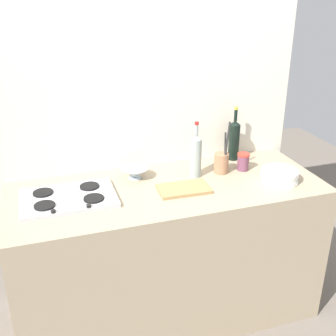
# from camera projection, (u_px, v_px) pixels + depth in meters

# --- Properties ---
(ground_plane) EXTENTS (6.00, 6.00, 0.00)m
(ground_plane) POSITION_uv_depth(u_px,v_px,m) (168.00, 310.00, 2.78)
(ground_plane) COLOR #6B6056
(ground_plane) RESTS_ON ground
(counter_block) EXTENTS (1.80, 0.70, 0.90)m
(counter_block) POSITION_uv_depth(u_px,v_px,m) (168.00, 253.00, 2.60)
(counter_block) COLOR tan
(counter_block) RESTS_ON ground
(backsplash_panel) EXTENTS (1.90, 0.06, 2.52)m
(backsplash_panel) POSITION_uv_depth(u_px,v_px,m) (149.00, 109.00, 2.60)
(backsplash_panel) COLOR beige
(backsplash_panel) RESTS_ON ground
(stovetop_hob) EXTENTS (0.50, 0.34, 0.04)m
(stovetop_hob) POSITION_uv_depth(u_px,v_px,m) (68.00, 198.00, 2.27)
(stovetop_hob) COLOR #B2B2B7
(stovetop_hob) RESTS_ON counter_block
(plate_stack) EXTENTS (0.22, 0.22, 0.07)m
(plate_stack) POSITION_uv_depth(u_px,v_px,m) (280.00, 176.00, 2.47)
(plate_stack) COLOR white
(plate_stack) RESTS_ON counter_block
(wine_bottle_leftmost) EXTENTS (0.07, 0.07, 0.35)m
(wine_bottle_leftmost) POSITION_uv_depth(u_px,v_px,m) (234.00, 139.00, 2.74)
(wine_bottle_leftmost) COLOR black
(wine_bottle_leftmost) RESTS_ON counter_block
(wine_bottle_mid_left) EXTENTS (0.07, 0.07, 0.34)m
(wine_bottle_mid_left) POSITION_uv_depth(u_px,v_px,m) (196.00, 155.00, 2.50)
(wine_bottle_mid_left) COLOR gray
(wine_bottle_mid_left) RESTS_ON counter_block
(mixing_bowl) EXTENTS (0.16, 0.16, 0.07)m
(mixing_bowl) POSITION_uv_depth(u_px,v_px,m) (135.00, 173.00, 2.51)
(mixing_bowl) COLOR silver
(mixing_bowl) RESTS_ON counter_block
(utensil_crock) EXTENTS (0.09, 0.09, 0.32)m
(utensil_crock) POSITION_uv_depth(u_px,v_px,m) (222.00, 162.00, 2.58)
(utensil_crock) COLOR #996B4C
(utensil_crock) RESTS_ON counter_block
(condiment_jar_front) EXTENTS (0.08, 0.08, 0.11)m
(condiment_jar_front) POSITION_uv_depth(u_px,v_px,m) (243.00, 162.00, 2.62)
(condiment_jar_front) COLOR #66384C
(condiment_jar_front) RESTS_ON counter_block
(cutting_board) EXTENTS (0.29, 0.18, 0.02)m
(cutting_board) POSITION_uv_depth(u_px,v_px,m) (184.00, 189.00, 2.38)
(cutting_board) COLOR #9E7A4C
(cutting_board) RESTS_ON counter_block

